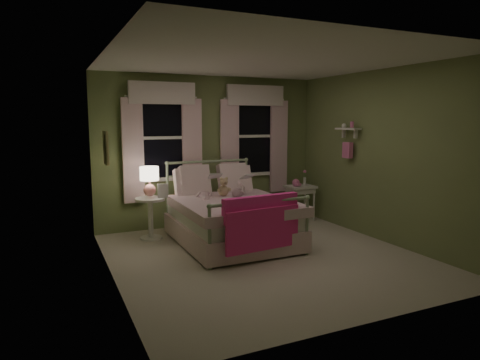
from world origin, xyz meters
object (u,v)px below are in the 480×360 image
bed (230,217)px  table_lamp (149,178)px  nightstand_right (300,191)px  teddy_bear (224,188)px  child_left (203,177)px  nightstand_left (150,212)px  child_right (236,175)px

bed → table_lamp: (-1.06, 0.69, 0.57)m
bed → nightstand_right: 1.90m
teddy_bear → nightstand_right: (1.73, 0.50, -0.24)m
child_left → teddy_bear: 0.36m
teddy_bear → nightstand_right: 1.82m
bed → teddy_bear: size_ratio=6.75×
child_left → nightstand_left: size_ratio=1.21×
child_left → table_lamp: bearing=-3.6°
child_left → teddy_bear: size_ratio=2.61×
table_lamp → teddy_bear: bearing=-21.8°
bed → nightstand_left: bed is taller
nightstand_right → nightstand_left: bearing=-178.4°
child_right → teddy_bear: child_right is taller
nightstand_left → child_right: bearing=-11.2°
nightstand_left → table_lamp: size_ratio=1.41×
child_left → nightstand_left: 0.99m
table_lamp → bed: bearing=-33.0°
child_right → nightstand_right: child_right is taller
bed → child_right: bearing=56.4°
table_lamp → nightstand_left: bearing=0.0°
child_left → bed: bearing=138.8°
child_left → teddy_bear: child_left is taller
child_left → nightstand_left: child_left is taller
child_right → nightstand_right: (1.45, 0.34, -0.41)m
child_left → nightstand_right: (2.01, 0.34, -0.41)m
child_right → nightstand_left: size_ratio=1.20×
teddy_bear → nightstand_right: size_ratio=0.47×
child_right → table_lamp: 1.36m
bed → nightstand_left: (-1.06, 0.69, 0.03)m
bed → teddy_bear: bed is taller
table_lamp → nightstand_right: bearing=1.6°
teddy_bear → nightstand_left: 1.20m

